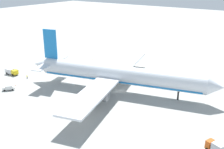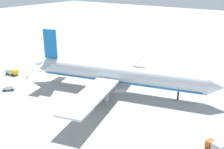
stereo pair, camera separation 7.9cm
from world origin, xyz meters
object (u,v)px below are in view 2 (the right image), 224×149
at_px(airliner, 117,75).
at_px(service_van, 9,88).
at_px(service_truck_2, 12,71).
at_px(ground_worker_0, 27,77).
at_px(traffic_cone_0, 15,85).
at_px(service_truck_1, 215,147).
at_px(baggage_cart_0, 45,64).
at_px(traffic_cone_1, 93,59).

relative_size(airliner, service_van, 16.58).
relative_size(airliner, service_truck_2, 11.68).
relative_size(service_truck_2, ground_worker_0, 4.06).
height_order(airliner, traffic_cone_0, airliner).
bearing_deg(service_truck_1, service_truck_2, 175.88).
xyz_separation_m(airliner, service_truck_1, (43.68, -19.06, -5.13)).
distance_m(service_truck_1, baggage_cart_0, 96.25).
distance_m(airliner, traffic_cone_0, 43.42).
bearing_deg(service_truck_2, ground_worker_0, 3.40).
relative_size(ground_worker_0, traffic_cone_1, 2.96).
relative_size(service_truck_2, traffic_cone_0, 12.04).
bearing_deg(traffic_cone_0, service_truck_1, 0.82).
xyz_separation_m(service_truck_2, ground_worker_0, (10.31, 0.61, -0.64)).
relative_size(airliner, service_truck_1, 14.90).
bearing_deg(baggage_cart_0, service_van, -67.13).
height_order(airliner, traffic_cone_1, airliner).
bearing_deg(traffic_cone_1, traffic_cone_0, -93.56).
height_order(airliner, service_truck_1, airliner).
relative_size(baggage_cart_0, ground_worker_0, 2.05).
height_order(service_van, ground_worker_0, service_van).
relative_size(service_truck_1, ground_worker_0, 3.18).
bearing_deg(service_truck_2, service_van, -39.34).
distance_m(service_van, baggage_cart_0, 33.42).
distance_m(service_truck_1, service_truck_2, 94.99).
relative_size(service_van, traffic_cone_0, 8.48).
xyz_separation_m(service_truck_2, traffic_cone_0, (13.20, -7.99, -1.19)).
xyz_separation_m(airliner, service_truck_2, (-51.06, -12.24, -5.36)).
xyz_separation_m(service_truck_1, traffic_cone_0, (-81.54, -1.16, -1.42)).
distance_m(baggage_cart_0, traffic_cone_1, 26.20).
bearing_deg(traffic_cone_1, service_truck_1, -31.09).
xyz_separation_m(service_van, traffic_cone_0, (-1.69, 4.22, -0.76)).
height_order(service_truck_1, baggage_cart_0, service_truck_1).
xyz_separation_m(service_van, ground_worker_0, (-4.59, 12.82, -0.21)).
height_order(service_van, baggage_cart_0, service_van).
distance_m(service_truck_2, traffic_cone_1, 43.66).
distance_m(airliner, service_truck_1, 47.94).
bearing_deg(service_truck_1, traffic_cone_0, -179.18).
bearing_deg(traffic_cone_0, service_van, -68.16).
relative_size(baggage_cart_0, traffic_cone_1, 6.09).
distance_m(airliner, baggage_cart_0, 49.99).
distance_m(service_truck_1, service_van, 80.03).
bearing_deg(service_truck_1, baggage_cart_0, 164.70).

